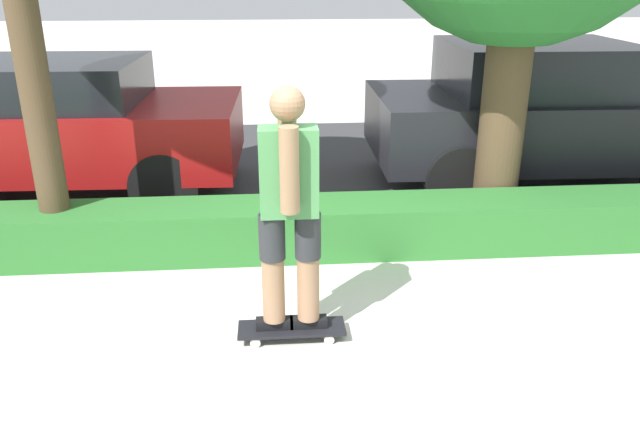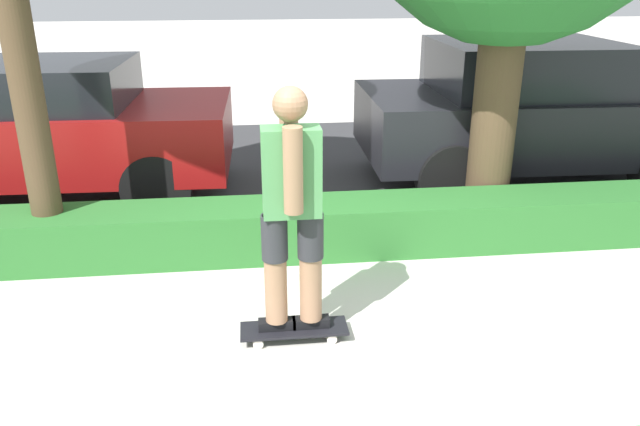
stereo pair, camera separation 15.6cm
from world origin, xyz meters
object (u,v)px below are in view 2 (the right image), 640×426
(skateboard, at_px, (294,329))
(parked_car_middle, at_px, (527,110))
(parked_car_front, at_px, (48,127))
(skater_person, at_px, (292,208))

(skateboard, height_order, parked_car_middle, parked_car_middle)
(parked_car_front, bearing_deg, skater_person, -51.60)
(skateboard, relative_size, skater_person, 0.45)
(skateboard, xyz_separation_m, parked_car_front, (-2.46, 3.27, 0.74))
(skateboard, bearing_deg, skater_person, 153.43)
(skateboard, height_order, skater_person, skater_person)
(skateboard, distance_m, parked_car_front, 4.16)
(skateboard, distance_m, skater_person, 0.92)
(skater_person, xyz_separation_m, parked_car_middle, (3.05, 3.22, -0.12))
(skateboard, xyz_separation_m, parked_car_middle, (3.05, 3.22, 0.80))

